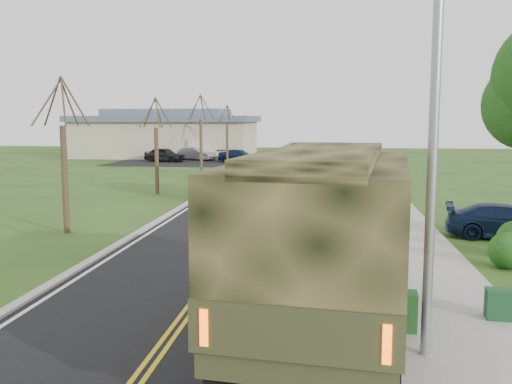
% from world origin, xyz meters
% --- Properties ---
extents(ground, '(160.00, 160.00, 0.00)m').
position_xyz_m(ground, '(0.00, 0.00, 0.00)').
color(ground, '#264416').
rests_on(ground, ground).
extents(road, '(8.00, 120.00, 0.01)m').
position_xyz_m(road, '(0.00, 40.00, 0.01)').
color(road, black).
rests_on(road, ground).
extents(curb_right, '(0.30, 120.00, 0.12)m').
position_xyz_m(curb_right, '(4.15, 40.00, 0.06)').
color(curb_right, '#9E998E').
rests_on(curb_right, ground).
extents(sidewalk_right, '(3.20, 120.00, 0.10)m').
position_xyz_m(sidewalk_right, '(5.90, 40.00, 0.05)').
color(sidewalk_right, '#9E998E').
rests_on(sidewalk_right, ground).
extents(curb_left, '(0.30, 120.00, 0.10)m').
position_xyz_m(curb_left, '(-4.15, 40.00, 0.05)').
color(curb_left, '#9E998E').
rests_on(curb_left, ground).
extents(street_light, '(1.65, 0.22, 8.00)m').
position_xyz_m(street_light, '(4.90, -0.50, 4.43)').
color(street_light, gray).
rests_on(street_light, ground).
extents(bare_tree_a, '(1.93, 2.26, 6.08)m').
position_xyz_m(bare_tree_a, '(-7.00, 10.00, 2.63)').
color(bare_tree_a, '#38281C').
rests_on(bare_tree_a, ground).
extents(bare_tree_b, '(1.83, 2.14, 5.73)m').
position_xyz_m(bare_tree_b, '(-7.00, 22.00, 2.48)').
color(bare_tree_b, '#38281C').
rests_on(bare_tree_b, ground).
extents(bare_tree_c, '(2.04, 2.39, 6.42)m').
position_xyz_m(bare_tree_c, '(-7.00, 34.00, 2.78)').
color(bare_tree_c, '#38281C').
rests_on(bare_tree_c, ground).
extents(bare_tree_d, '(1.88, 2.20, 5.91)m').
position_xyz_m(bare_tree_d, '(-7.00, 46.00, 2.55)').
color(bare_tree_d, '#38281C').
rests_on(bare_tree_d, ground).
extents(commercial_building, '(25.50, 21.50, 5.65)m').
position_xyz_m(commercial_building, '(-15.98, 55.97, 2.69)').
color(commercial_building, tan).
rests_on(commercial_building, ground).
extents(military_truck, '(3.62, 8.13, 3.92)m').
position_xyz_m(military_truck, '(3.17, -0.35, 2.25)').
color(military_truck, black).
rests_on(military_truck, ground).
extents(suv_champagne, '(2.29, 4.55, 1.23)m').
position_xyz_m(suv_champagne, '(-3.00, 20.65, 0.62)').
color(suv_champagne, '#9E7C59').
rests_on(suv_champagne, ground).
extents(sedan_silver, '(1.72, 4.48, 1.46)m').
position_xyz_m(sedan_silver, '(-2.03, 28.89, 0.73)').
color(sedan_silver, silver).
rests_on(sedan_silver, ground).
extents(pickup_navy, '(4.67, 2.52, 1.29)m').
position_xyz_m(pickup_navy, '(9.84, 11.02, 0.64)').
color(pickup_navy, '#0D1932').
rests_on(pickup_navy, ground).
extents(utility_box_near, '(0.64, 0.55, 0.80)m').
position_xyz_m(utility_box_near, '(4.72, 0.73, 0.50)').
color(utility_box_near, '#1B4C1B').
rests_on(utility_box_near, sidewalk_right).
extents(utility_box_far, '(0.59, 0.50, 0.65)m').
position_xyz_m(utility_box_far, '(6.91, 1.68, 0.43)').
color(utility_box_far, '#184524').
rests_on(utility_box_far, sidewalk_right).
extents(lot_car_dark, '(4.72, 2.94, 1.50)m').
position_xyz_m(lot_car_dark, '(-13.95, 47.40, 0.75)').
color(lot_car_dark, black).
rests_on(lot_car_dark, ground).
extents(lot_car_silver, '(4.77, 3.11, 1.48)m').
position_xyz_m(lot_car_silver, '(-11.22, 50.00, 0.74)').
color(lot_car_silver, '#A5A5AA').
rests_on(lot_car_silver, ground).
extents(lot_car_navy, '(4.89, 3.04, 1.32)m').
position_xyz_m(lot_car_navy, '(-6.01, 47.61, 0.66)').
color(lot_car_navy, '#0F1C38').
rests_on(lot_car_navy, ground).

